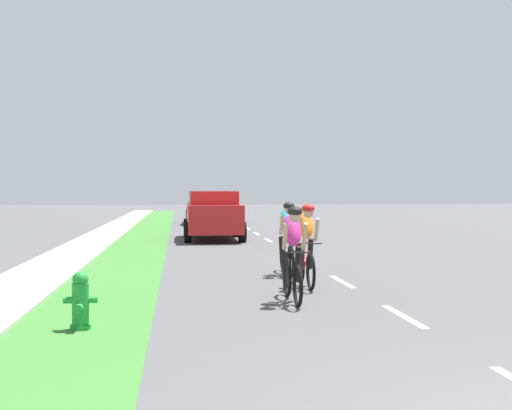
{
  "coord_description": "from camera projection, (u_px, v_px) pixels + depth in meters",
  "views": [
    {
      "loc": [
        -3.25,
        -4.16,
        1.85
      ],
      "look_at": [
        -0.48,
        20.06,
        1.29
      ],
      "focal_mm": 47.51,
      "sensor_mm": 36.0,
      "label": 1
    }
  ],
  "objects": [
    {
      "name": "cyclist_lead",
      "position": [
        293.0,
        253.0,
        11.06
      ],
      "size": [
        0.42,
        1.72,
        1.58
      ],
      "color": "black",
      "rests_on": "ground_plane"
    },
    {
      "name": "cyclist_trailing",
      "position": [
        306.0,
        244.0,
        12.81
      ],
      "size": [
        0.42,
        1.72,
        1.58
      ],
      "color": "black",
      "rests_on": "ground_plane"
    },
    {
      "name": "suv_red",
      "position": [
        213.0,
        214.0,
        25.05
      ],
      "size": [
        2.15,
        4.7,
        1.79
      ],
      "color": "red",
      "rests_on": "ground_plane"
    },
    {
      "name": "ground_plane",
      "position": [
        269.0,
        241.0,
        24.4
      ],
      "size": [
        120.0,
        120.0,
        0.0
      ],
      "primitive_type": "plane",
      "color": "#4C4C4F"
    },
    {
      "name": "pickup_dark_green",
      "position": [
        207.0,
        209.0,
        36.41
      ],
      "size": [
        2.22,
        5.1,
        1.64
      ],
      "color": "#194C2D",
      "rests_on": "ground_plane"
    },
    {
      "name": "grass_verge",
      "position": [
        142.0,
        242.0,
        23.89
      ],
      "size": [
        1.85,
        70.0,
        0.01
      ],
      "primitive_type": "cube",
      "color": "#38722D",
      "rests_on": "ground_plane"
    },
    {
      "name": "fire_hydrant_green",
      "position": [
        80.0,
        301.0,
        8.92
      ],
      "size": [
        0.44,
        0.38,
        0.76
      ],
      "color": "#1E8C33",
      "rests_on": "ground_plane"
    },
    {
      "name": "cyclist_distant",
      "position": [
        287.0,
        237.0,
        14.66
      ],
      "size": [
        0.42,
        1.72,
        1.58
      ],
      "color": "black",
      "rests_on": "ground_plane"
    },
    {
      "name": "lane_markings_center",
      "position": [
        257.0,
        234.0,
        28.38
      ],
      "size": [
        0.12,
        54.07,
        0.01
      ],
      "color": "white",
      "rests_on": "ground_plane"
    },
    {
      "name": "sidewalk_concrete",
      "position": [
        93.0,
        242.0,
        23.69
      ],
      "size": [
        1.54,
        70.0,
        0.1
      ],
      "primitive_type": "cube",
      "color": "#B2ADA3",
      "rests_on": "ground_plane"
    }
  ]
}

